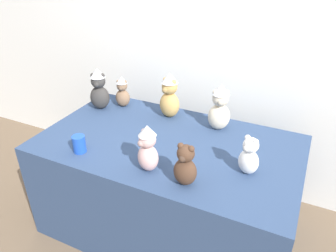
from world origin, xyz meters
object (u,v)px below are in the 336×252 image
object	(u,v)px
teddy_bear_charcoal	(99,89)
teddy_bear_cream	(220,108)
teddy_bear_honey	(170,96)
display_table	(168,186)
teddy_bear_mocha	(122,92)
teddy_bear_snow	(249,156)
party_cup_blue	(79,144)
teddy_bear_cocoa	(185,166)
teddy_bear_blush	(148,149)

from	to	relation	value
teddy_bear_charcoal	teddy_bear_cream	bearing A→B (deg)	-15.46
teddy_bear_cream	teddy_bear_honey	world-z (taller)	teddy_bear_honey
display_table	teddy_bear_mocha	world-z (taller)	teddy_bear_mocha
teddy_bear_snow	teddy_bear_cream	world-z (taller)	teddy_bear_cream
party_cup_blue	teddy_bear_mocha	bearing A→B (deg)	99.40
display_table	party_cup_blue	bearing A→B (deg)	-142.98
teddy_bear_cream	teddy_bear_mocha	world-z (taller)	teddy_bear_cream
teddy_bear_cocoa	party_cup_blue	bearing A→B (deg)	-177.44
display_table	teddy_bear_blush	bearing A→B (deg)	-85.42
teddy_bear_cocoa	teddy_bear_mocha	size ratio (longest dim) A/B	1.00
teddy_bear_snow	teddy_bear_mocha	world-z (taller)	teddy_bear_mocha
teddy_bear_cocoa	teddy_bear_mocha	world-z (taller)	same
teddy_bear_blush	teddy_bear_cocoa	world-z (taller)	teddy_bear_blush
teddy_bear_mocha	teddy_bear_snow	bearing A→B (deg)	-38.09
teddy_bear_charcoal	party_cup_blue	bearing A→B (deg)	-86.90
teddy_bear_cocoa	teddy_bear_mocha	xyz separation A→B (m)	(-0.83, 0.68, 0.01)
display_table	teddy_bear_blush	size ratio (longest dim) A/B	5.88
teddy_bear_charcoal	teddy_bear_mocha	xyz separation A→B (m)	(0.14, 0.11, -0.04)
display_table	party_cup_blue	xyz separation A→B (m)	(-0.45, -0.34, 0.43)
display_table	party_cup_blue	distance (m)	0.71
teddy_bear_cream	teddy_bear_charcoal	bearing A→B (deg)	165.35
display_table	teddy_bear_blush	xyz separation A→B (m)	(0.03, -0.32, 0.51)
display_table	teddy_bear_cocoa	world-z (taller)	teddy_bear_cocoa
teddy_bear_snow	party_cup_blue	size ratio (longest dim) A/B	2.12
display_table	teddy_bear_honey	distance (m)	0.65
teddy_bear_blush	teddy_bear_mocha	distance (m)	0.88
display_table	teddy_bear_cream	size ratio (longest dim) A/B	5.09
teddy_bear_snow	party_cup_blue	distance (m)	1.02
teddy_bear_honey	party_cup_blue	distance (m)	0.75
teddy_bear_honey	teddy_bear_mocha	bearing A→B (deg)	-165.52
display_table	teddy_bear_charcoal	size ratio (longest dim) A/B	5.14
teddy_bear_snow	teddy_bear_honey	xyz separation A→B (m)	(-0.69, 0.44, 0.06)
display_table	teddy_bear_cream	xyz separation A→B (m)	(0.24, 0.31, 0.54)
teddy_bear_charcoal	party_cup_blue	world-z (taller)	teddy_bear_charcoal
display_table	teddy_bear_honey	bearing A→B (deg)	113.81
teddy_bear_cocoa	teddy_bear_blush	bearing A→B (deg)	176.38
teddy_bear_cocoa	teddy_bear_honey	size ratio (longest dim) A/B	0.73
teddy_bear_honey	teddy_bear_cream	bearing A→B (deg)	11.28
teddy_bear_honey	party_cup_blue	bearing A→B (deg)	-99.30
teddy_bear_honey	teddy_bear_snow	bearing A→B (deg)	-17.52
display_table	teddy_bear_snow	size ratio (longest dim) A/B	7.29
teddy_bear_blush	teddy_bear_cream	world-z (taller)	teddy_bear_cream
teddy_bear_cream	teddy_bear_cocoa	bearing A→B (deg)	-107.92
teddy_bear_blush	teddy_bear_honey	distance (m)	0.68
teddy_bear_cream	teddy_bear_charcoal	xyz separation A→B (m)	(-0.94, -0.09, -0.00)
teddy_bear_snow	teddy_bear_charcoal	xyz separation A→B (m)	(-1.24, 0.33, 0.05)
teddy_bear_blush	teddy_bear_cocoa	bearing A→B (deg)	20.20
teddy_bear_blush	party_cup_blue	distance (m)	0.48
teddy_bear_cocoa	display_table	bearing A→B (deg)	130.57
teddy_bear_mocha	teddy_bear_cream	bearing A→B (deg)	-18.23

